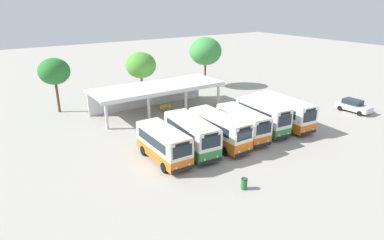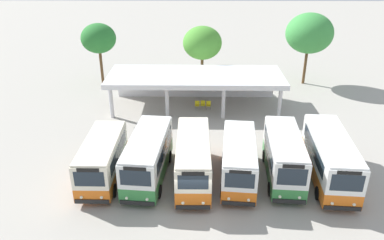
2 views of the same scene
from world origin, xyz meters
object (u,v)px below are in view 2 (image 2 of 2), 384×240
Objects in this scene: city_bus_fifth_blue at (284,156)px; city_bus_far_end_green at (330,157)px; city_bus_middle_cream at (193,158)px; waiting_chair_end_by_column at (197,104)px; city_bus_nearest_orange at (102,158)px; city_bus_second_in_row at (148,156)px; waiting_chair_middle_seat at (208,104)px; waiting_chair_second_from_end at (203,104)px; city_bus_fourth_amber at (239,159)px.

city_bus_fifth_blue is 0.88× the size of city_bus_far_end_green.
city_bus_middle_cream is 8.74× the size of waiting_chair_end_by_column.
city_bus_nearest_orange is 0.88× the size of city_bus_middle_cream.
city_bus_fifth_blue is (9.31, 0.10, 0.02)m from city_bus_second_in_row.
city_bus_second_in_row is 9.31m from city_bus_fifth_blue.
waiting_chair_end_by_column is at bearing 126.91° from city_bus_far_end_green.
waiting_chair_middle_seat is at bearing 123.40° from city_bus_far_end_green.
waiting_chair_second_from_end and waiting_chair_middle_seat have the same top height.
city_bus_fifth_blue is (3.10, 0.30, 0.11)m from city_bus_fourth_amber.
city_bus_far_end_green reaches higher than city_bus_middle_cream.
city_bus_fifth_blue is 8.11× the size of waiting_chair_end_by_column.
city_bus_second_in_row is 8.56× the size of waiting_chair_middle_seat.
city_bus_far_end_green is 9.27× the size of waiting_chair_end_by_column.
city_bus_fifth_blue reaches higher than city_bus_fourth_amber.
city_bus_fifth_blue reaches higher than city_bus_middle_cream.
city_bus_fourth_amber reaches higher than waiting_chair_second_from_end.
waiting_chair_end_by_column is (0.28, 12.20, -1.22)m from city_bus_middle_cream.
waiting_chair_second_from_end is at bearing 100.48° from city_bus_fourth_amber.
city_bus_fourth_amber is at bearing -174.42° from city_bus_fifth_blue.
waiting_chair_second_from_end is at bearing 86.13° from city_bus_middle_cream.
city_bus_fifth_blue reaches higher than city_bus_second_in_row.
city_bus_middle_cream is at bearing -96.47° from waiting_chair_middle_seat.
city_bus_fifth_blue reaches higher than waiting_chair_end_by_column.
waiting_chair_end_by_column is at bearing 61.97° from city_bus_nearest_orange.
city_bus_second_in_row is 12.75m from waiting_chair_second_from_end.
city_bus_fifth_blue is at bearing -63.49° from waiting_chair_end_by_column.
city_bus_nearest_orange is at bearing -119.84° from waiting_chair_second_from_end.
city_bus_fifth_blue is at bearing 5.58° from city_bus_fourth_amber.
waiting_chair_middle_seat is (1.38, 12.20, -1.22)m from city_bus_middle_cream.
city_bus_middle_cream reaches higher than waiting_chair_middle_seat.
waiting_chair_end_by_column is (-2.82, 12.18, -1.16)m from city_bus_fourth_amber.
city_bus_nearest_orange is at bearing -121.93° from waiting_chair_middle_seat.
city_bus_fourth_amber is 0.87× the size of city_bus_far_end_green.
city_bus_far_end_green is at bearing 0.61° from city_bus_nearest_orange.
city_bus_second_in_row is 1.07× the size of city_bus_fourth_amber.
city_bus_middle_cream is 6.21m from city_bus_fifth_blue.
waiting_chair_second_from_end is at bearing 170.89° from waiting_chair_middle_seat.
city_bus_far_end_green reaches higher than city_bus_nearest_orange.
waiting_chair_end_by_column is (-5.93, 11.88, -1.27)m from city_bus_fifth_blue.
city_bus_fifth_blue is 13.18m from waiting_chair_second_from_end.
waiting_chair_end_by_column and waiting_chair_middle_seat have the same top height.
city_bus_fifth_blue reaches higher than city_bus_far_end_green.
city_bus_fourth_amber is 8.04× the size of waiting_chair_second_from_end.
waiting_chair_middle_seat is (-7.92, 12.02, -1.28)m from city_bus_far_end_green.
waiting_chair_second_from_end is (-2.27, 12.27, -1.16)m from city_bus_fourth_amber.
city_bus_fifth_blue is at bearing -67.91° from waiting_chair_middle_seat.
waiting_chair_end_by_column is 1.00× the size of waiting_chair_second_from_end.
city_bus_fifth_blue reaches higher than waiting_chair_second_from_end.
waiting_chair_middle_seat is (-1.72, 12.18, -1.16)m from city_bus_fourth_amber.
waiting_chair_end_by_column and waiting_chair_second_from_end have the same top height.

